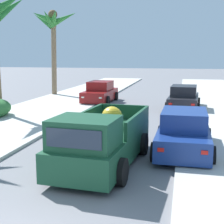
% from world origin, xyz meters
% --- Properties ---
extents(sidewalk_left, '(5.35, 60.00, 0.12)m').
position_xyz_m(sidewalk_left, '(-5.50, 12.00, 0.06)').
color(sidewalk_left, beige).
rests_on(sidewalk_left, ground).
extents(curb_left, '(0.16, 60.00, 0.10)m').
position_xyz_m(curb_left, '(-4.22, 12.00, 0.05)').
color(curb_left, silver).
rests_on(curb_left, ground).
extents(curb_right, '(0.16, 60.00, 0.10)m').
position_xyz_m(curb_right, '(4.22, 12.00, 0.05)').
color(curb_right, silver).
rests_on(curb_right, ground).
extents(pickup_truck, '(2.50, 5.34, 1.80)m').
position_xyz_m(pickup_truck, '(0.56, 4.89, 0.79)').
color(pickup_truck, '#19472D').
rests_on(pickup_truck, ground).
extents(car_left_near, '(2.11, 4.30, 1.54)m').
position_xyz_m(car_left_near, '(-2.98, 18.64, 0.71)').
color(car_left_near, maroon).
rests_on(car_left_near, ground).
extents(car_right_near, '(2.07, 4.28, 1.54)m').
position_xyz_m(car_right_near, '(3.04, 6.97, 0.71)').
color(car_right_near, navy).
rests_on(car_right_near, ground).
extents(car_left_mid, '(2.19, 4.33, 1.54)m').
position_xyz_m(car_left_mid, '(3.02, 16.51, 0.71)').
color(car_left_mid, black).
rests_on(car_left_mid, ground).
extents(palm_tree_right_fore, '(4.22, 3.60, 7.11)m').
position_xyz_m(palm_tree_right_fore, '(-7.80, 21.88, 5.81)').
color(palm_tree_right_fore, '#846B4C').
rests_on(palm_tree_right_fore, ground).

